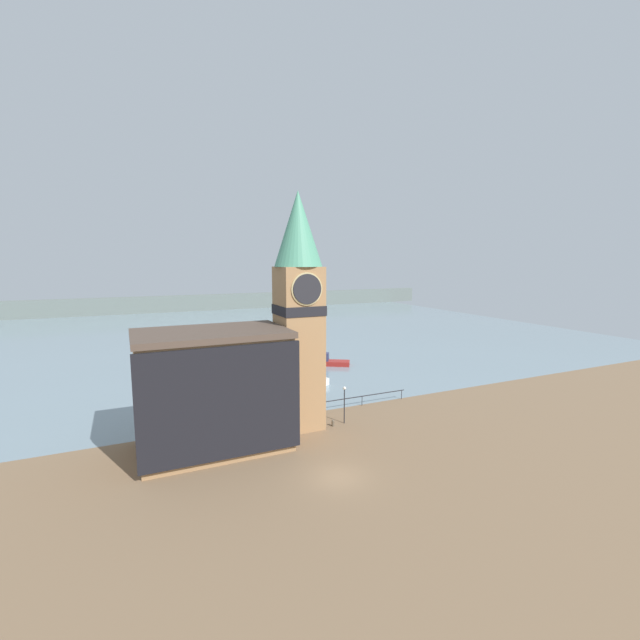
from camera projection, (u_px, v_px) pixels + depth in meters
ground_plane at (338, 477)px, 31.53m from camera, size 160.00×160.00×0.00m
water at (192, 331)px, 97.36m from camera, size 160.00×120.00×0.00m
far_shoreline at (173, 304)px, 133.01m from camera, size 180.00×3.00×5.00m
pier_railing at (362, 397)px, 46.97m from camera, size 11.09×0.08×1.09m
clock_tower at (299, 305)px, 39.65m from camera, size 4.42×4.42×22.12m
pier_building at (213, 390)px, 35.94m from camera, size 12.51×7.97×10.13m
boat_near at (308, 384)px, 53.00m from camera, size 6.15×4.72×1.59m
boat_far at (324, 361)px, 65.30m from camera, size 6.93×5.30×1.85m
mooring_bollard_near at (333, 423)px, 41.18m from camera, size 0.27×0.27×0.65m
lamp_post at (344, 397)px, 41.62m from camera, size 0.32×0.32×3.72m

